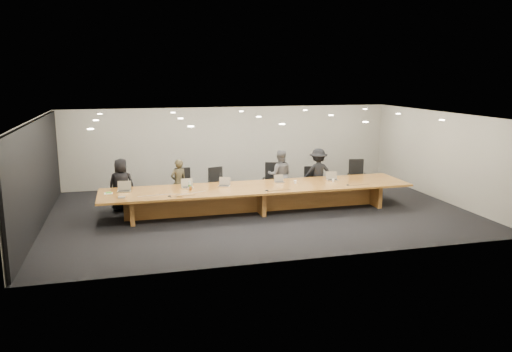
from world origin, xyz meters
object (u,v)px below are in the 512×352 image
Objects in this scene: chair_far_left at (122,192)px; laptop_e at (332,176)px; person_d at (318,173)px; laptop_c at (224,182)px; laptop_a at (124,187)px; chair_left at (184,187)px; amber_mug at (191,188)px; conference_table at (259,194)px; laptop_d at (280,179)px; person_c at (280,175)px; chair_mid_right at (272,181)px; chair_mid_left at (219,185)px; chair_right at (311,182)px; mic_center at (267,190)px; person_a at (122,185)px; av_box at (122,197)px; person_b at (179,183)px; mic_right at (348,185)px; paper_cup_near at (295,182)px; mic_left at (169,196)px; laptop_b at (188,183)px; water_bottle at (190,186)px; chair_far_right at (357,177)px; paper_cup_far at (333,180)px.

laptop_e is at bearing -18.13° from chair_far_left.
laptop_c is (-3.27, -0.89, 0.08)m from person_d.
chair_left is at bearing 35.99° from laptop_a.
amber_mug is (0.05, -1.27, 0.22)m from chair_left.
conference_table is 31.13× the size of laptop_d.
person_c is at bearing 21.15° from amber_mug.
chair_mid_right is 2.05m from laptop_c.
amber_mug is (-1.02, -1.20, 0.23)m from chair_mid_left.
chair_right is 8.87× the size of mic_center.
person_d is (6.17, 0.03, 0.03)m from person_a.
chair_left is 2.81m from chair_mid_right.
laptop_a reaches higher than amber_mug.
av_box is at bearing 22.25° from person_d.
person_b is 13.33× the size of mic_right.
laptop_e is at bearing 8.08° from paper_cup_near.
chair_left reaches higher than mic_left.
chair_far_left reaches higher than laptop_b.
chair_far_left is 6.70m from mic_right.
chair_far_left is 0.91× the size of chair_left.
laptop_e is 3.15× the size of mic_right.
laptop_e is at bearing -2.92° from laptop_b.
laptop_a is at bearing -171.87° from laptop_e.
av_box is (-3.85, -0.42, 0.24)m from conference_table.
person_b is at bearing -159.73° from chair_mid_right.
water_bottle is at bearing -169.44° from laptop_e.
chair_far_right is (1.64, 0.03, 0.08)m from chair_right.
chair_far_right is at bearing 11.45° from water_bottle.
chair_mid_right is 3.59× the size of laptop_c.
mic_right is at bearing -68.43° from paper_cup_far.
chair_mid_left is 1.24m from person_b.
chair_far_right is 4.84m from laptop_c.
laptop_e is at bearing -3.85° from laptop_d.
water_bottle is at bearing 23.46° from av_box.
chair_mid_right reaches higher than laptop_e.
mic_center is at bearing 121.14° from person_b.
person_c is 18.26× the size of paper_cup_far.
chair_mid_right is 12.03× the size of amber_mug.
paper_cup_far is (2.36, 0.04, 0.27)m from conference_table.
mic_right is at bearing -64.39° from chair_right.
chair_mid_right is at bearing 160.93° from person_b.
conference_table is 26.55× the size of laptop_e.
conference_table is 93.14× the size of paper_cup_near.
chair_right is 11.49× the size of paper_cup_far.
laptop_d is at bearing 144.57° from paper_cup_near.
laptop_d is 2.76m from water_bottle.
person_b is 14.43× the size of amber_mug.
chair_far_right is at bearing 16.26° from mic_left.
laptop_b is 1.15× the size of laptop_d.
chair_left reaches higher than conference_table.
laptop_a is at bearing -154.27° from chair_left.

